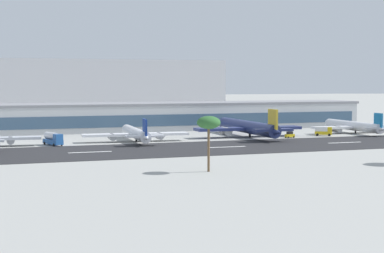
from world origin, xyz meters
name	(u,v)px	position (x,y,z in m)	size (l,w,h in m)	color
ground_plane	(234,149)	(0.00, 0.00, 0.00)	(1400.00, 1400.00, 0.00)	#9E9E99
runway_strip	(226,147)	(0.00, 5.36, 0.04)	(800.00, 37.87, 0.08)	#262628
runway_centreline_dash_3	(90,152)	(-40.52, 5.36, 0.09)	(12.00, 1.20, 0.01)	white
runway_centreline_dash_4	(227,147)	(0.04, 5.36, 0.09)	(12.00, 1.20, 0.01)	white
runway_centreline_dash_5	(345,143)	(40.62, 5.36, 0.09)	(12.00, 1.20, 0.01)	white
terminal_building	(154,116)	(-0.93, 78.75, 5.45)	(176.31, 25.27, 10.88)	#B7BABC
distant_hotel_block	(108,87)	(8.93, 211.98, 16.08)	(137.29, 39.10, 32.15)	#BCBCC1
airliner_navy_tail_gate_1	(136,134)	(-20.91, 30.64, 2.62)	(34.72, 39.38, 8.22)	white
airliner_gold_tail_gate_2	(249,128)	(20.54, 33.71, 3.38)	(38.56, 50.79, 10.60)	navy
airliner_blue_tail_gate_3	(355,126)	(64.96, 35.72, 2.64)	(33.80, 39.78, 8.30)	silver
service_fuel_truck_0	(53,139)	(-47.68, 28.14, 2.03)	(5.44, 8.87, 3.95)	#23569E
service_baggage_tug_1	(290,135)	(32.77, 27.12, 1.05)	(3.37, 2.21, 2.20)	gold
service_box_truck_2	(323,131)	(48.01, 30.25, 1.79)	(6.33, 5.31, 3.25)	gold
palm_tree_1	(209,123)	(-23.27, -40.30, 10.45)	(5.13, 5.13, 12.07)	brown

